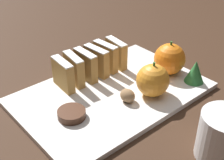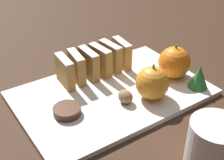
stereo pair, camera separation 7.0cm
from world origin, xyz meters
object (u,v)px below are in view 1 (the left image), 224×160
orange_far (153,80)px  walnut (128,95)px  chocolate_cookie (72,114)px  orange_near (170,59)px

orange_far → walnut: (-0.02, -0.06, -0.02)m
orange_far → walnut: orange_far is taller
walnut → chocolate_cookie: 0.13m
walnut → chocolate_cookie: walnut is taller
chocolate_cookie → walnut: bearing=74.6°
orange_far → walnut: size_ratio=2.29×
orange_near → orange_far: 0.11m
orange_far → chocolate_cookie: 0.19m
walnut → chocolate_cookie: bearing=-105.4°
orange_near → walnut: (0.02, -0.16, -0.02)m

